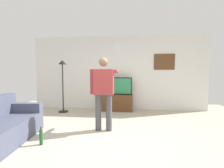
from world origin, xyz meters
The scene contains 9 objects.
ground_plane centered at (0.00, 0.00, 0.00)m, with size 8.40×8.40×0.00m, color #B2A893.
back_wall centered at (0.00, 2.95, 1.35)m, with size 6.40×0.10×2.70m, color silver.
tv_stand centered at (0.00, 2.60, 0.29)m, with size 1.12×0.45×0.58m.
television centered at (0.00, 2.65, 0.88)m, with size 1.07×0.07×0.61m.
wall_clock centered at (0.00, 2.89, 2.32)m, with size 0.29×0.29×0.03m, color white.
framed_picture centered at (1.67, 2.90, 1.74)m, with size 0.72×0.04×0.56m, color brown.
floor_lamp centered at (-1.81, 2.19, 1.27)m, with size 0.32×0.32×1.78m.
person_standing_nearer_lamp centered at (-0.12, 0.55, 0.98)m, with size 0.64×0.78×1.71m.
beverage_bottle centered at (-1.16, -0.38, 0.15)m, with size 0.07×0.07×0.35m.
Camera 1 is at (0.53, -3.29, 1.36)m, focal length 26.92 mm.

